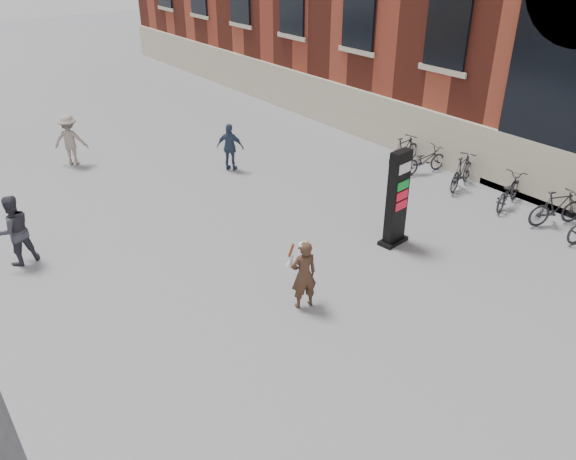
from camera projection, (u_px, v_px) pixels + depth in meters
ground at (274, 320)px, 11.56m from camera, size 100.00×100.00×0.00m
info_pylon at (397, 199)px, 13.85m from camera, size 0.84×0.49×2.48m
woman at (304, 274)px, 11.63m from camera, size 0.68×0.65×1.56m
pedestrian_a at (14, 230)px, 13.16m from camera, size 0.93×0.77×1.75m
pedestrian_b at (70, 140)px, 18.89m from camera, size 1.28×1.16×1.72m
pedestrian_c at (230, 147)px, 18.47m from camera, size 0.88×0.96×1.57m
bike_3 at (557, 208)px, 15.09m from camera, size 1.72×1.07×1.00m
bike_4 at (509, 191)px, 16.15m from camera, size 1.86×1.07×0.92m
bike_5 at (462, 171)px, 17.30m from camera, size 1.83×1.03×1.06m
bike_6 at (425, 160)px, 18.40m from camera, size 1.74×0.83×0.88m
bike_7 at (404, 150)px, 19.03m from camera, size 1.71×0.70×1.00m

